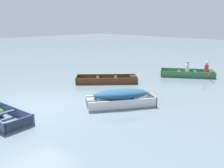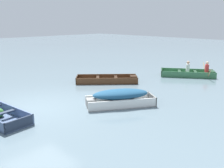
% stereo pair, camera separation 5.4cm
% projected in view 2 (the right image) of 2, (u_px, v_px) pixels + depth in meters
% --- Properties ---
extents(ground_plane, '(80.00, 80.00, 0.00)m').
position_uv_depth(ground_plane, '(35.00, 108.00, 9.62)').
color(ground_plane, slate).
extents(skiff_dark_varnish_near_moored, '(3.00, 3.13, 0.35)m').
position_uv_depth(skiff_dark_varnish_near_moored, '(109.00, 80.00, 13.58)').
color(skiff_dark_varnish_near_moored, '#4C2D19').
rests_on(skiff_dark_varnish_near_moored, ground).
extents(skiff_white_mid_moored, '(2.21, 2.75, 0.67)m').
position_uv_depth(skiff_white_mid_moored, '(120.00, 96.00, 9.75)').
color(skiff_white_mid_moored, white).
rests_on(skiff_white_mid_moored, ground).
extents(rowboat_green_with_crew, '(3.23, 3.00, 0.92)m').
position_uv_depth(rowboat_green_with_crew, '(191.00, 73.00, 15.03)').
color(rowboat_green_with_crew, '#387047').
rests_on(rowboat_green_with_crew, ground).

